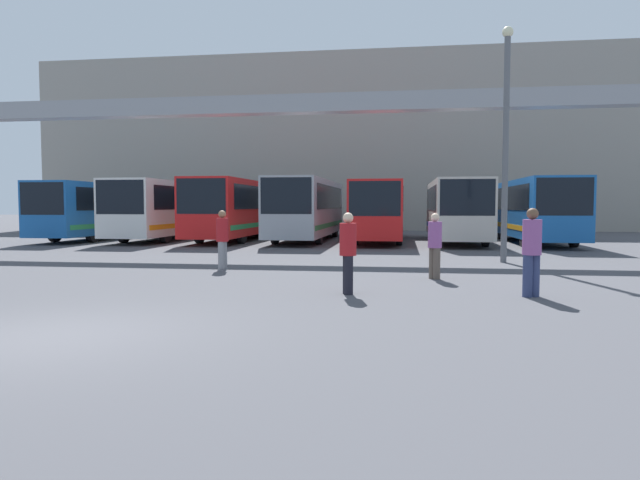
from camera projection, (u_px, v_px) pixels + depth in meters
name	position (u px, v px, depth m)	size (l,w,h in m)	color
ground_plane	(47.00, 337.00, 8.28)	(200.00, 200.00, 0.00)	#47474C
building_backdrop	(343.00, 149.00, 49.39)	(48.79, 12.00, 13.66)	gray
overhead_gantry	(273.00, 119.00, 22.63)	(33.36, 0.80, 6.24)	gray
bus_slot_0	(105.00, 207.00, 32.68)	(2.47, 11.65, 3.11)	#1959A5
bus_slot_1	(169.00, 207.00, 31.95)	(2.59, 11.31, 3.19)	silver
bus_slot_2	(240.00, 206.00, 31.97)	(2.55, 12.47, 3.24)	red
bus_slot_3	(308.00, 206.00, 31.19)	(2.54, 12.02, 3.25)	#999EA5
bus_slot_4	(380.00, 208.00, 30.73)	(2.47, 12.20, 3.07)	red
bus_slot_5	(456.00, 207.00, 29.30)	(2.53, 10.44, 3.13)	beige
bus_slot_6	(534.00, 207.00, 28.96)	(2.51, 10.88, 3.17)	#1959A5
pedestrian_near_center	(532.00, 250.00, 11.87)	(0.39, 0.39, 1.86)	navy
pedestrian_mid_left	(222.00, 238.00, 16.98)	(0.37, 0.37, 1.76)	gray
pedestrian_near_left	(435.00, 244.00, 14.78)	(0.36, 0.36, 1.71)	brown
pedestrian_mid_right	(348.00, 251.00, 12.25)	(0.37, 0.37, 1.76)	black
lamp_post	(506.00, 135.00, 18.88)	(0.36, 0.36, 7.77)	#595B60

